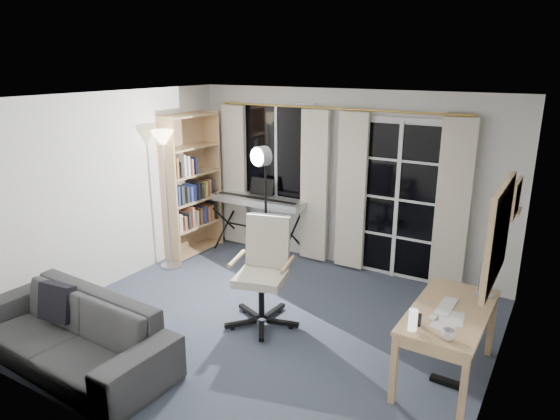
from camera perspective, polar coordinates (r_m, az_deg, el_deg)
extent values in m
cube|color=#343D4C|center=(5.56, -1.62, -12.97)|extent=(4.50, 4.00, 0.02)
cube|color=white|center=(7.17, -0.27, 6.73)|extent=(1.20, 0.06, 1.40)
cube|color=black|center=(7.15, -0.40, 6.69)|extent=(1.10, 0.02, 1.30)
cube|color=white|center=(7.14, -0.44, 6.68)|extent=(0.04, 0.03, 1.30)
cube|color=white|center=(6.55, 13.32, 1.05)|extent=(1.32, 0.06, 2.11)
cube|color=black|center=(6.62, 10.78, 1.36)|extent=(0.55, 0.02, 1.95)
cube|color=black|center=(6.44, 15.77, 0.61)|extent=(0.55, 0.02, 1.95)
cube|color=white|center=(6.51, 13.21, 0.97)|extent=(0.05, 0.04, 2.05)
cube|color=white|center=(6.65, 12.95, -2.97)|extent=(1.15, 0.03, 0.03)
cube|color=white|center=(6.51, 13.23, 1.18)|extent=(1.15, 0.03, 0.03)
cube|color=white|center=(6.40, 13.52, 5.50)|extent=(1.15, 0.03, 0.03)
cylinder|color=gold|center=(6.60, 6.19, 11.46)|extent=(3.50, 0.03, 0.03)
cube|color=beige|center=(7.56, -5.21, 3.92)|extent=(0.40, 0.07, 2.10)
cube|color=beige|center=(6.87, 3.95, 2.65)|extent=(0.40, 0.07, 2.10)
cube|color=beige|center=(6.64, 8.17, 2.04)|extent=(0.40, 0.07, 2.10)
cube|color=beige|center=(6.28, 19.14, 0.41)|extent=(0.40, 0.07, 2.10)
cube|color=tan|center=(7.01, -12.67, 2.07)|extent=(0.33, 0.04, 2.04)
cube|color=tan|center=(7.65, -7.76, 3.55)|extent=(0.33, 0.04, 2.04)
cube|color=tan|center=(7.43, -10.95, 2.99)|extent=(0.07, 0.92, 2.04)
cube|color=tan|center=(7.62, -9.74, -4.40)|extent=(0.36, 0.93, 0.03)
cube|color=tan|center=(7.49, -9.88, -1.71)|extent=(0.36, 0.93, 0.03)
cube|color=tan|center=(7.38, -10.02, 1.15)|extent=(0.36, 0.93, 0.03)
cube|color=tan|center=(7.29, -10.18, 4.09)|extent=(0.36, 0.93, 0.03)
cube|color=tan|center=(7.22, -10.33, 7.10)|extent=(0.36, 0.93, 0.03)
cube|color=tan|center=(7.16, -10.52, 10.56)|extent=(0.36, 0.93, 0.03)
cube|color=silver|center=(7.18, -11.86, -1.43)|extent=(0.23, 0.07, 0.26)
cube|color=#B1654A|center=(7.25, -11.29, -1.43)|extent=(0.23, 0.05, 0.21)
cube|color=#2A2A2A|center=(7.31, -10.84, -1.15)|extent=(0.23, 0.05, 0.24)
cube|color=#B1654A|center=(7.35, -10.43, -0.75)|extent=(0.23, 0.05, 0.30)
cube|color=silver|center=(7.41, -10.01, -0.84)|extent=(0.23, 0.06, 0.24)
cube|color=#9A5B2C|center=(7.48, -9.52, -0.63)|extent=(0.23, 0.05, 0.25)
cube|color=navy|center=(7.53, -9.11, -0.47)|extent=(0.23, 0.06, 0.25)
cube|color=#B1654A|center=(7.60, -8.66, -0.36)|extent=(0.23, 0.04, 0.23)
cube|color=#9A5B2C|center=(7.65, -8.30, -0.19)|extent=(0.23, 0.06, 0.24)
cube|color=#2A2A2A|center=(7.71, -7.84, 0.07)|extent=(0.23, 0.04, 0.27)
cube|color=navy|center=(7.07, -12.05, 1.63)|extent=(0.23, 0.04, 0.28)
cube|color=#2A2A2A|center=(7.12, -11.63, 1.74)|extent=(0.23, 0.07, 0.27)
cube|color=#2A2A2A|center=(7.19, -11.06, 1.77)|extent=(0.23, 0.05, 0.24)
cube|color=navy|center=(7.25, -10.63, 1.84)|extent=(0.23, 0.04, 0.22)
cube|color=navy|center=(7.30, -10.24, 2.04)|extent=(0.23, 0.05, 0.24)
cube|color=#2A2A2A|center=(7.35, -9.83, 2.32)|extent=(0.23, 0.04, 0.28)
cube|color=#2A2A2A|center=(7.41, -9.43, 2.23)|extent=(0.23, 0.06, 0.22)
cube|color=gold|center=(7.47, -8.98, 2.43)|extent=(0.23, 0.05, 0.24)
cube|color=#B1654A|center=(7.52, -8.57, 2.60)|extent=(0.23, 0.04, 0.25)
cube|color=#2A2A2A|center=(7.58, -8.21, 2.67)|extent=(0.23, 0.04, 0.24)
cube|color=#9A5B2C|center=(6.98, -12.24, 4.74)|extent=(0.23, 0.05, 0.29)
cube|color=#2A2A2A|center=(7.04, -11.77, 4.59)|extent=(0.23, 0.04, 0.22)
cube|color=silver|center=(7.08, -11.40, 5.03)|extent=(0.23, 0.04, 0.31)
cube|color=silver|center=(7.13, -10.98, 5.03)|extent=(0.23, 0.04, 0.28)
cube|color=#B1654A|center=(7.19, -10.55, 4.93)|extent=(0.23, 0.04, 0.23)
cube|color=navy|center=(7.24, -10.15, 5.07)|extent=(0.23, 0.05, 0.23)
cylinder|color=#B2B2B7|center=(7.12, -12.33, -6.22)|extent=(0.36, 0.36, 0.03)
cylinder|color=#B2B2B7|center=(6.83, -12.78, 0.63)|extent=(0.04, 0.04, 1.75)
cone|color=#FFE5B2|center=(6.65, -13.28, 8.11)|extent=(0.38, 0.38, 0.18)
cylinder|color=black|center=(7.61, -5.98, -1.43)|extent=(0.04, 0.69, 0.63)
cylinder|color=black|center=(7.61, -5.98, -1.43)|extent=(0.04, 0.69, 0.63)
cylinder|color=black|center=(7.04, 1.33, -2.85)|extent=(0.04, 0.69, 0.63)
cylinder|color=black|center=(7.04, 1.33, -2.85)|extent=(0.04, 0.69, 0.63)
cylinder|color=black|center=(7.30, -2.47, -2.12)|extent=(1.11, 0.04, 0.03)
cube|color=silver|center=(7.18, -2.51, 1.06)|extent=(1.44, 0.38, 0.10)
cube|color=white|center=(7.10, -2.90, 1.20)|extent=(1.33, 0.17, 0.02)
cube|color=black|center=(7.13, -2.71, 1.37)|extent=(1.29, 0.10, 0.01)
cube|color=black|center=(7.22, -2.05, 2.71)|extent=(0.39, 0.08, 0.24)
cylinder|color=black|center=(6.26, -0.89, -5.99)|extent=(0.11, 0.27, 0.72)
cylinder|color=black|center=(6.45, -1.20, -5.29)|extent=(0.20, 0.22, 0.73)
cylinder|color=black|center=(6.33, -2.67, -5.74)|extent=(0.28, 0.08, 0.73)
cylinder|color=black|center=(6.11, -1.64, 0.49)|extent=(0.04, 0.04, 1.25)
cylinder|color=silver|center=(5.94, -2.10, 6.16)|extent=(0.27, 0.20, 0.24)
cylinder|color=white|center=(5.89, -2.69, 6.07)|extent=(0.20, 0.09, 0.21)
cube|color=black|center=(5.47, 0.34, -12.77)|extent=(0.35, 0.14, 0.04)
cylinder|color=black|center=(5.46, 1.24, -13.09)|extent=(0.07, 0.07, 0.05)
cube|color=black|center=(5.70, -0.65, -11.46)|extent=(0.07, 0.35, 0.04)
cylinder|color=black|center=(5.78, -0.14, -11.31)|extent=(0.07, 0.07, 0.05)
cube|color=black|center=(5.71, -3.54, -11.48)|extent=(0.34, 0.18, 0.04)
cylinder|color=black|center=(5.78, -4.03, -11.34)|extent=(0.07, 0.07, 0.05)
cube|color=black|center=(5.48, -4.56, -12.80)|extent=(0.26, 0.30, 0.04)
cylinder|color=black|center=(5.47, -5.46, -13.13)|extent=(0.07, 0.07, 0.05)
cube|color=black|center=(5.33, -2.12, -13.67)|extent=(0.23, 0.32, 0.04)
cylinder|color=black|center=(5.26, -2.12, -14.36)|extent=(0.07, 0.07, 0.05)
cylinder|color=black|center=(5.41, -2.13, -10.05)|extent=(0.08, 0.08, 0.44)
cube|color=beige|center=(5.31, -2.16, -7.73)|extent=(0.61, 0.61, 0.09)
cube|color=beige|center=(5.40, -1.39, -3.56)|extent=(0.50, 0.25, 0.57)
cube|color=black|center=(5.43, -1.26, -3.19)|extent=(0.47, 0.22, 0.53)
cylinder|color=tan|center=(5.35, -5.00, -5.56)|extent=(0.16, 0.43, 0.05)
cylinder|color=tan|center=(5.18, 0.89, -6.25)|extent=(0.16, 0.43, 0.05)
cube|color=tan|center=(4.66, 18.84, -10.96)|extent=(0.64, 1.25, 0.04)
cube|color=tan|center=(4.68, 18.77, -11.64)|extent=(0.61, 1.22, 0.09)
cube|color=tan|center=(4.39, 12.86, -17.32)|extent=(0.05, 0.05, 0.63)
cube|color=tan|center=(4.29, 20.21, -18.92)|extent=(0.05, 0.05, 0.63)
cube|color=tan|center=(5.37, 17.13, -10.95)|extent=(0.05, 0.05, 0.63)
cube|color=tan|center=(5.29, 23.00, -12.05)|extent=(0.05, 0.05, 0.63)
cube|color=silver|center=(5.02, 22.27, -8.95)|extent=(0.16, 0.11, 0.01)
cube|color=silver|center=(4.97, 22.42, -7.72)|extent=(0.04, 0.03, 0.20)
cube|color=silver|center=(4.92, 22.60, -6.21)|extent=(0.04, 0.48, 0.30)
cube|color=black|center=(4.92, 22.40, -6.17)|extent=(0.02, 0.44, 0.27)
cube|color=white|center=(4.68, 18.46, -10.41)|extent=(0.13, 0.38, 0.02)
cube|color=white|center=(4.46, 17.04, -11.70)|extent=(0.05, 0.09, 0.02)
cube|color=white|center=(4.51, 19.00, -11.61)|extent=(0.23, 0.29, 0.01)
cube|color=white|center=(4.36, 18.09, -12.55)|extent=(0.20, 0.15, 0.00)
cube|color=black|center=(4.30, 15.52, -12.00)|extent=(0.04, 0.04, 0.11)
cylinder|color=white|center=(4.21, 14.96, -12.04)|extent=(0.07, 0.07, 0.18)
cube|color=black|center=(4.88, 18.38, -18.11)|extent=(0.27, 0.08, 0.04)
imported|color=silver|center=(4.17, 18.74, -13.22)|extent=(0.11, 0.09, 0.11)
cube|color=tan|center=(3.92, 23.73, -2.46)|extent=(0.04, 0.94, 0.74)
cube|color=white|center=(3.92, 23.44, -2.41)|extent=(0.01, 0.84, 0.64)
cube|color=tan|center=(4.77, 25.38, 1.21)|extent=(0.03, 0.42, 0.32)
cube|color=teal|center=(4.77, 25.20, 1.24)|extent=(0.00, 0.36, 0.26)
cube|color=tan|center=(5.32, 24.92, -0.06)|extent=(0.16, 0.30, 0.02)
cone|color=beige|center=(5.29, 25.03, 0.87)|extent=(0.12, 0.12, 0.15)
imported|color=#2F3032|center=(5.11, -23.10, -11.75)|extent=(2.19, 0.73, 0.84)
cube|color=black|center=(5.36, -24.15, -9.59)|extent=(0.39, 0.24, 0.38)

